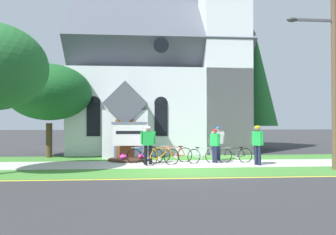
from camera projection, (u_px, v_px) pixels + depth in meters
ground at (173, 159)px, 16.70m from camera, size 140.00×140.00×0.00m
sidewalk_slab at (166, 164)px, 14.66m from camera, size 32.00×2.68×0.01m
grass_verge at (170, 173)px, 12.18m from camera, size 32.00×2.30×0.01m
church_lawn at (162, 158)px, 17.22m from camera, size 24.00×2.45×0.01m
curb_paint_stripe at (173, 178)px, 10.88m from camera, size 28.00×0.16×0.01m
church_building at (164, 81)px, 22.31m from camera, size 11.60×10.08×13.74m
church_sign at (129, 135)px, 16.38m from camera, size 1.84×0.19×1.96m
flower_bed at (129, 159)px, 16.07m from camera, size 2.10×2.10×0.34m
bicycle_yellow at (235, 155)px, 15.17m from camera, size 1.74×0.17×0.78m
bicycle_black at (203, 155)px, 15.09m from camera, size 1.58×0.68×0.79m
bicycle_green at (174, 154)px, 15.41m from camera, size 1.80×0.10×0.81m
bicycle_orange at (145, 155)px, 15.06m from camera, size 1.75×0.10×0.82m
bicycle_silver at (161, 157)px, 14.30m from camera, size 1.73×0.52×0.86m
cyclist_in_green_jersey at (258, 142)px, 14.31m from camera, size 0.42×0.72×1.79m
cyclist_in_white_jersey at (148, 142)px, 14.56m from camera, size 0.69×0.33×1.78m
cyclist_in_yellow_jersey at (218, 141)px, 16.00m from camera, size 0.67×0.33×1.73m
cyclist_in_orange_jersey at (215, 143)px, 15.16m from camera, size 0.45×0.67×1.63m
utility_pole at (332, 55)px, 13.04m from camera, size 3.12×0.28×8.54m
roadside_conifer at (257, 82)px, 23.54m from camera, size 2.95×2.95×8.16m
yard_deciduous_tree at (49, 92)px, 17.61m from camera, size 4.63×4.63×5.18m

